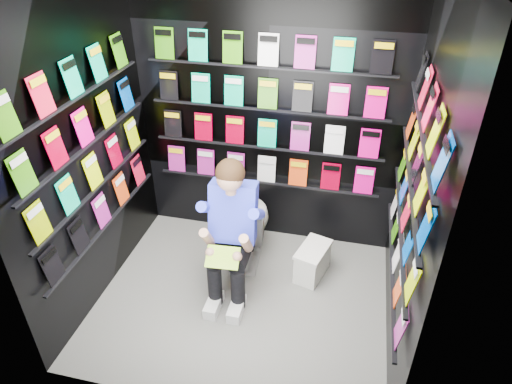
# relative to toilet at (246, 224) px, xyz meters

# --- Properties ---
(floor) EXTENTS (2.40, 2.40, 0.00)m
(floor) POSITION_rel_toilet_xyz_m (0.10, -0.59, -0.37)
(floor) COLOR slate
(floor) RESTS_ON ground
(wall_back) EXTENTS (2.40, 0.04, 2.60)m
(wall_back) POSITION_rel_toilet_xyz_m (0.10, 0.41, 0.93)
(wall_back) COLOR black
(wall_back) RESTS_ON floor
(wall_front) EXTENTS (2.40, 0.04, 2.60)m
(wall_front) POSITION_rel_toilet_xyz_m (0.10, -1.59, 0.93)
(wall_front) COLOR black
(wall_front) RESTS_ON floor
(wall_left) EXTENTS (0.04, 2.00, 2.60)m
(wall_left) POSITION_rel_toilet_xyz_m (-1.10, -0.59, 0.93)
(wall_left) COLOR black
(wall_left) RESTS_ON floor
(wall_right) EXTENTS (0.04, 2.00, 2.60)m
(wall_right) POSITION_rel_toilet_xyz_m (1.30, -0.59, 0.93)
(wall_right) COLOR black
(wall_right) RESTS_ON floor
(comics_back) EXTENTS (2.10, 0.06, 1.37)m
(comics_back) POSITION_rel_toilet_xyz_m (0.10, 0.38, 0.94)
(comics_back) COLOR red
(comics_back) RESTS_ON wall_back
(comics_left) EXTENTS (0.06, 1.70, 1.37)m
(comics_left) POSITION_rel_toilet_xyz_m (-1.07, -0.59, 0.94)
(comics_left) COLOR red
(comics_left) RESTS_ON wall_left
(comics_right) EXTENTS (0.06, 1.70, 1.37)m
(comics_right) POSITION_rel_toilet_xyz_m (1.27, -0.59, 0.94)
(comics_right) COLOR red
(comics_right) RESTS_ON wall_right
(toilet) EXTENTS (0.47, 0.78, 0.73)m
(toilet) POSITION_rel_toilet_xyz_m (0.00, 0.00, 0.00)
(toilet) COLOR silver
(toilet) RESTS_ON floor
(longbox) EXTENTS (0.30, 0.41, 0.28)m
(longbox) POSITION_rel_toilet_xyz_m (0.64, -0.13, -0.23)
(longbox) COLOR silver
(longbox) RESTS_ON floor
(longbox_lid) EXTENTS (0.32, 0.44, 0.03)m
(longbox_lid) POSITION_rel_toilet_xyz_m (0.64, -0.13, -0.07)
(longbox_lid) COLOR silver
(longbox_lid) RESTS_ON longbox
(reader) EXTENTS (0.56, 0.78, 1.37)m
(reader) POSITION_rel_toilet_xyz_m (0.00, -0.38, 0.40)
(reader) COLOR #2F39E2
(reader) RESTS_ON toilet
(held_comic) EXTENTS (0.27, 0.17, 0.11)m
(held_comic) POSITION_rel_toilet_xyz_m (0.00, -0.73, 0.21)
(held_comic) COLOR green
(held_comic) RESTS_ON reader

